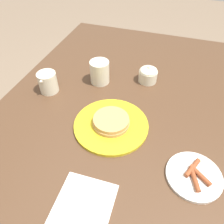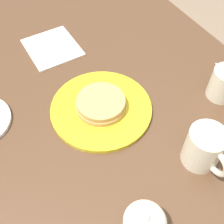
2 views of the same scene
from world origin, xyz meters
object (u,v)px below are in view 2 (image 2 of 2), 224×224
object	(u,v)px
sugar_bowl	(144,224)
napkin	(52,48)
pancake_plate	(101,107)
creamer_pitcher	(224,83)
coffee_mug	(205,148)

from	to	relation	value
sugar_bowl	napkin	world-z (taller)	sugar_bowl
pancake_plate	sugar_bowl	distance (m)	0.31
sugar_bowl	creamer_pitcher	bearing A→B (deg)	117.51
creamer_pitcher	sugar_bowl	xyz separation A→B (m)	(0.20, -0.38, -0.01)
coffee_mug	creamer_pitcher	world-z (taller)	coffee_mug
pancake_plate	coffee_mug	bearing A→B (deg)	28.47
napkin	sugar_bowl	bearing A→B (deg)	-4.53
pancake_plate	coffee_mug	distance (m)	0.28
sugar_bowl	napkin	bearing A→B (deg)	175.47
creamer_pitcher	napkin	distance (m)	0.53
creamer_pitcher	napkin	size ratio (longest dim) A/B	0.66
creamer_pitcher	napkin	bearing A→B (deg)	-140.97
pancake_plate	napkin	distance (m)	0.30
coffee_mug	creamer_pitcher	size ratio (longest dim) A/B	1.01
pancake_plate	napkin	xyz separation A→B (m)	(-0.30, -0.02, -0.01)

